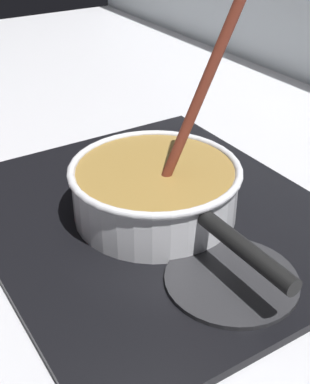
{
  "coord_description": "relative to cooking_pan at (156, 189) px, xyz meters",
  "views": [
    {
      "loc": [
        0.69,
        -0.19,
        0.44
      ],
      "look_at": [
        0.14,
        0.15,
        0.05
      ],
      "focal_mm": 49.14,
      "sensor_mm": 36.0,
      "label": 1
    }
  ],
  "objects": [
    {
      "name": "spare_burner",
      "position": [
        0.17,
        -0.0,
        -0.04
      ],
      "size": [
        0.17,
        0.17,
        0.01
      ],
      "primitive_type": "cylinder",
      "color": "#262628",
      "rests_on": "hob_plate"
    },
    {
      "name": "cooking_pan",
      "position": [
        0.0,
        0.0,
        0.0
      ],
      "size": [
        0.4,
        0.25,
        0.32
      ],
      "color": "silver",
      "rests_on": "hob_plate"
    },
    {
      "name": "burner_ring",
      "position": [
        -0.0,
        -0.0,
        -0.04
      ],
      "size": [
        0.18,
        0.18,
        0.01
      ],
      "primitive_type": "torus",
      "color": "#592D0C",
      "rests_on": "hob_plate"
    },
    {
      "name": "ground",
      "position": [
        -0.15,
        -0.15,
        -0.08
      ],
      "size": [
        2.4,
        1.6,
        0.04
      ],
      "primitive_type": "cube",
      "color": "#B7B7BC"
    },
    {
      "name": "hob_plate",
      "position": [
        -0.0,
        -0.0,
        -0.05
      ],
      "size": [
        0.56,
        0.48,
        0.01
      ],
      "primitive_type": "cube",
      "color": "black",
      "rests_on": "ground"
    }
  ]
}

